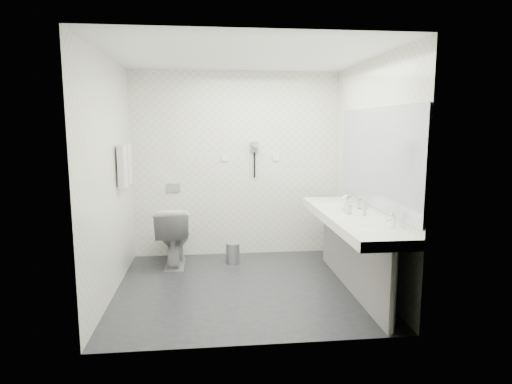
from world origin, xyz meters
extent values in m
plane|color=#252529|center=(0.00, 0.00, 0.00)|extent=(2.80, 2.80, 0.00)
plane|color=white|center=(0.00, 0.00, 2.50)|extent=(2.80, 2.80, 0.00)
plane|color=white|center=(0.00, 1.30, 1.25)|extent=(2.80, 0.00, 2.80)
plane|color=white|center=(0.00, -1.30, 1.25)|extent=(2.80, 0.00, 2.80)
plane|color=white|center=(-1.40, 0.00, 1.25)|extent=(0.00, 2.60, 2.60)
plane|color=white|center=(1.40, 0.00, 1.25)|extent=(0.00, 2.60, 2.60)
cube|color=white|center=(1.12, -0.20, 0.80)|extent=(0.55, 2.20, 0.10)
cube|color=gray|center=(1.15, -0.20, 0.38)|extent=(0.03, 2.15, 0.75)
cylinder|color=silver|center=(1.18, -1.24, 0.38)|extent=(0.06, 0.06, 0.75)
cylinder|color=silver|center=(1.18, 0.84, 0.38)|extent=(0.06, 0.06, 0.75)
cube|color=#B2BCC6|center=(1.39, -0.20, 1.45)|extent=(0.02, 2.20, 1.05)
ellipsoid|color=white|center=(1.12, -0.85, 0.83)|extent=(0.40, 0.31, 0.05)
ellipsoid|color=white|center=(1.12, 0.45, 0.83)|extent=(0.40, 0.31, 0.05)
cylinder|color=silver|center=(1.32, -0.85, 0.92)|extent=(0.04, 0.04, 0.15)
cylinder|color=silver|center=(1.32, 0.45, 0.92)|extent=(0.04, 0.04, 0.15)
imported|color=beige|center=(1.10, -0.21, 0.91)|extent=(0.06, 0.06, 0.11)
imported|color=beige|center=(1.12, -0.04, 0.89)|extent=(0.09, 0.09, 0.09)
imported|color=beige|center=(1.25, -0.28, 0.91)|extent=(0.06, 0.06, 0.12)
cylinder|color=silver|center=(1.33, 0.07, 0.90)|extent=(0.06, 0.06, 0.11)
cylinder|color=silver|center=(1.25, 0.21, 0.91)|extent=(0.07, 0.07, 0.12)
imported|color=white|center=(-0.83, 0.88, 0.38)|extent=(0.44, 0.76, 0.77)
cube|color=#B2B5BA|center=(-0.85, 1.29, 0.95)|extent=(0.18, 0.02, 0.12)
cylinder|color=#B2B5BA|center=(-0.08, 0.87, 0.13)|extent=(0.22, 0.22, 0.25)
cylinder|color=#B2B5BA|center=(-0.08, 0.87, 0.26)|extent=(0.18, 0.18, 0.02)
cylinder|color=silver|center=(-1.35, 0.55, 1.55)|extent=(0.02, 0.62, 0.02)
cube|color=silver|center=(-1.34, 0.41, 1.33)|extent=(0.07, 0.24, 0.48)
cube|color=silver|center=(-1.34, 0.69, 1.33)|extent=(0.07, 0.24, 0.48)
cube|color=gray|center=(0.25, 1.27, 1.50)|extent=(0.10, 0.04, 0.14)
cylinder|color=gray|center=(0.25, 1.20, 1.53)|extent=(0.08, 0.14, 0.08)
cylinder|color=black|center=(0.25, 1.26, 1.25)|extent=(0.02, 0.02, 0.35)
cube|color=white|center=(-0.15, 1.29, 1.35)|extent=(0.09, 0.02, 0.09)
cube|color=white|center=(0.55, 1.29, 1.35)|extent=(0.09, 0.02, 0.09)
camera|label=1|loc=(-0.37, -4.63, 1.80)|focal=30.59mm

